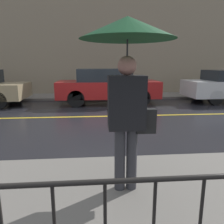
{
  "coord_description": "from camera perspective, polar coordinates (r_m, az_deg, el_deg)",
  "views": [
    {
      "loc": [
        -0.06,
        -7.01,
        1.67
      ],
      "look_at": [
        0.33,
        -2.51,
        0.69
      ],
      "focal_mm": 35.0,
      "sensor_mm": 36.0,
      "label": 1
    }
  ],
  "objects": [
    {
      "name": "railing_foreground",
      "position": [
        1.6,
        -1.78,
        -27.26
      ],
      "size": [
        12.0,
        0.04,
        0.87
      ],
      "color": "black",
      "rests_on": "sidewalk_near"
    },
    {
      "name": "ground_plane",
      "position": [
        7.21,
        -4.35,
        -1.19
      ],
      "size": [
        80.0,
        80.0,
        0.0
      ],
      "primitive_type": "plane",
      "color": "black"
    },
    {
      "name": "sidewalk_near",
      "position": [
        2.78,
        -3.0,
        -23.34
      ],
      "size": [
        28.0,
        2.56,
        0.1
      ],
      "color": "slate",
      "rests_on": "ground_plane"
    },
    {
      "name": "sidewalk_far",
      "position": [
        11.54,
        -4.64,
        4.14
      ],
      "size": [
        28.0,
        1.88,
        0.1
      ],
      "color": "slate",
      "rests_on": "ground_plane"
    },
    {
      "name": "building_storefront",
      "position": [
        12.58,
        -4.92,
        17.87
      ],
      "size": [
        28.0,
        0.3,
        5.82
      ],
      "color": "gray",
      "rests_on": "ground_plane"
    },
    {
      "name": "car_red",
      "position": [
        9.52,
        -1.28,
        6.84
      ],
      "size": [
        4.32,
        1.7,
        1.51
      ],
      "color": "maroon",
      "rests_on": "ground_plane"
    },
    {
      "name": "lane_marking",
      "position": [
        7.21,
        -4.35,
        -1.15
      ],
      "size": [
        25.2,
        0.12,
        0.01
      ],
      "color": "gold",
      "rests_on": "ground_plane"
    },
    {
      "name": "pedestrian",
      "position": [
        2.57,
        4.1,
        14.68
      ],
      "size": [
        1.09,
        1.09,
        2.09
      ],
      "color": "#333338",
      "rests_on": "sidewalk_near"
    }
  ]
}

